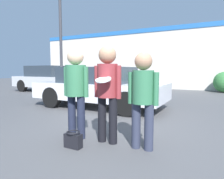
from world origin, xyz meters
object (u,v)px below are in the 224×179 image
at_px(parked_car_far, 48,79).
at_px(parked_car_near, 99,86).
at_px(handbag, 73,140).
at_px(street_lamp, 63,9).
at_px(person_middle_with_frisbee, 107,86).
at_px(person_right, 143,93).
at_px(person_left, 76,85).

bearing_deg(parked_car_far, parked_car_near, -28.67).
height_order(parked_car_near, handbag, parked_car_near).
bearing_deg(parked_car_near, street_lamp, 163.17).
distance_m(person_middle_with_frisbee, person_right, 0.66).
xyz_separation_m(person_middle_with_frisbee, person_right, (0.65, 0.01, -0.10)).
height_order(person_left, person_right, person_left).
relative_size(person_left, handbag, 5.67).
height_order(person_left, person_middle_with_frisbee, person_middle_with_frisbee).
distance_m(person_left, person_middle_with_frisbee, 0.66).
height_order(person_middle_with_frisbee, person_right, person_middle_with_frisbee).
xyz_separation_m(person_right, handbag, (-1.04, -0.49, -0.80)).
bearing_deg(street_lamp, person_middle_with_frisbee, -41.06).
relative_size(person_middle_with_frisbee, parked_car_near, 0.38).
relative_size(person_right, street_lamp, 0.25).
bearing_deg(person_middle_with_frisbee, person_left, -175.39).
height_order(person_right, handbag, person_right).
distance_m(parked_car_near, parked_car_far, 6.22).
relative_size(person_middle_with_frisbee, street_lamp, 0.27).
height_order(person_middle_with_frisbee, handbag, person_middle_with_frisbee).
bearing_deg(handbag, person_right, 25.32).
bearing_deg(person_left, handbag, -58.64).
height_order(street_lamp, handbag, street_lamp).
distance_m(person_right, handbag, 1.40).
distance_m(person_left, parked_car_far, 9.00).
xyz_separation_m(person_right, parked_car_far, (-8.06, 5.88, -0.15)).
relative_size(parked_car_near, street_lamp, 0.72).
relative_size(person_left, person_right, 1.07).
distance_m(person_right, street_lamp, 6.55).
relative_size(person_left, person_middle_with_frisbee, 0.99).
bearing_deg(parked_car_near, person_right, -47.97).
distance_m(parked_car_near, street_lamp, 3.79).
height_order(person_right, street_lamp, street_lamp).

